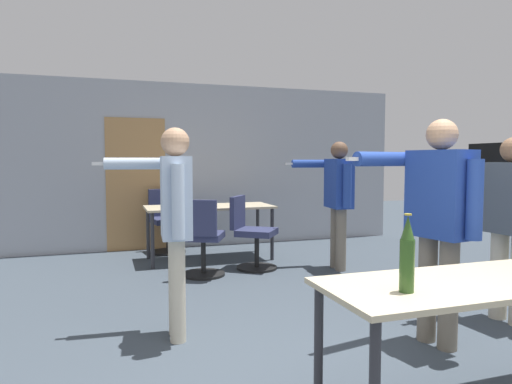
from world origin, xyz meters
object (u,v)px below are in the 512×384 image
Objects in this scene: office_chair_mid_tucked at (166,222)px; person_right_polo at (438,211)px; person_near_casual at (338,193)px; office_chair_far_right at (251,235)px; beer_bottle at (407,255)px; tv_screen at (505,195)px; person_far_watching at (174,211)px; person_center_tall at (510,213)px; office_chair_near_pushed at (202,240)px.

person_right_polo is at bearing 99.66° from office_chair_mid_tucked.
person_near_casual reaches higher than office_chair_far_right.
office_chair_mid_tucked is 5.19m from beer_bottle.
person_right_polo reaches higher than office_chair_far_right.
tv_screen is 4.58m from office_chair_mid_tucked.
tv_screen is 1.91m from person_near_casual.
person_right_polo is at bearing -107.80° from person_far_watching.
person_near_casual is (0.46, 2.41, -0.04)m from person_right_polo.
person_center_tall reaches higher than office_chair_far_right.
person_far_watching is 2.45m from office_chair_far_right.
person_far_watching is at bearing 57.35° from person_right_polo.
beer_bottle is (-1.44, -3.35, -0.04)m from person_near_casual.
office_chair_far_right is at bearing 83.93° from beer_bottle.
office_chair_mid_tucked is at bearing -111.70° from office_chair_far_right.
beer_bottle is at bearing 29.72° from office_chair_far_right.
person_far_watching is 4.31× the size of beer_bottle.
person_right_polo reaches higher than tv_screen.
person_far_watching reaches higher than tv_screen.
person_near_casual is 1.71× the size of office_chair_mid_tucked.
person_right_polo is 1.07× the size of person_center_tall.
tv_screen is 0.94× the size of person_right_polo.
person_near_casual is 1.75× the size of office_chair_far_right.
person_right_polo is 1.82× the size of office_chair_far_right.
office_chair_near_pushed is at bearing 16.13° from person_right_polo.
person_far_watching reaches higher than beer_bottle.
office_chair_far_right is (-2.59, 1.49, -0.56)m from tv_screen.
office_chair_mid_tucked is (-1.48, 4.20, -0.57)m from person_right_polo.
person_near_casual is at bearing -21.28° from person_right_polo.
office_chair_mid_tucked is at bearing 121.96° from office_chair_near_pushed.
person_near_casual is at bearing -125.66° from tv_screen.
tv_screen reaches higher than office_chair_mid_tucked.
office_chair_far_right is (-1.51, 2.56, -0.51)m from person_center_tall.
office_chair_near_pushed is at bearing -110.91° from tv_screen.
office_chair_near_pushed is 0.73m from office_chair_far_right.
person_far_watching reaches higher than office_chair_mid_tucked.
person_right_polo is 1.80× the size of office_chair_near_pushed.
office_chair_near_pushed is at bearing 87.49° from office_chair_mid_tucked.
person_center_tall is at bearing -96.50° from person_far_watching.
tv_screen is 1.68× the size of office_chair_mid_tucked.
person_far_watching is at bearing 74.16° from person_center_tall.
person_right_polo is 2.00m from person_far_watching.
person_center_tall is at bearing 31.34° from beer_bottle.
person_near_casual is at bearing -50.04° from person_far_watching.
person_right_polo is (-2.01, -1.29, 0.02)m from tv_screen.
office_chair_near_pushed is at bearing -35.66° from office_chair_far_right.
tv_screen is 2.39m from person_right_polo.
person_center_tall is 1.70× the size of office_chair_far_right.
beer_bottle is at bearing 116.48° from person_center_tall.
person_near_casual is at bearing 105.95° from office_chair_far_right.
office_chair_mid_tucked is at bearing -1.62° from person_far_watching.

